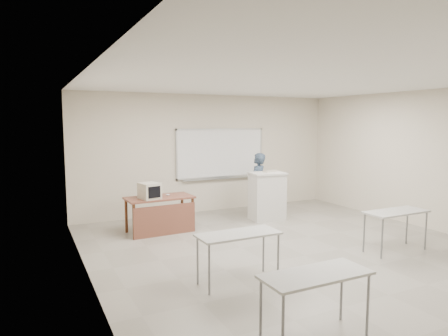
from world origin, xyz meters
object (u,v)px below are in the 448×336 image
instructor_desk (161,208)px  keyboard (271,171)px  podium (267,196)px  crt_monitor (149,191)px  whiteboard (221,154)px  mouse (168,195)px  presenter (258,185)px  laptop (153,193)px

instructor_desk → keyboard: size_ratio=3.08×
podium → crt_monitor: bearing=-173.4°
instructor_desk → podium: (2.60, 0.01, 0.03)m
whiteboard → keyboard: size_ratio=5.53×
whiteboard → instructor_desk: bearing=-144.8°
whiteboard → keyboard: whiteboard is taller
instructor_desk → mouse: 0.35m
instructor_desk → presenter: bearing=7.8°
podium → presenter: 0.50m
whiteboard → presenter: 1.34m
laptop → instructor_desk: bearing=-67.0°
whiteboard → mouse: size_ratio=28.31×
whiteboard → podium: whiteboard is taller
mouse → presenter: presenter is taller
mouse → presenter: bearing=14.6°
laptop → whiteboard: bearing=31.3°
laptop → mouse: bearing=-17.0°
keyboard → podium: bearing=-169.4°
crt_monitor → keyboard: (3.00, 0.10, 0.23)m
instructor_desk → mouse: mouse is taller
whiteboard → instructor_desk: (-2.10, -1.48, -0.94)m
whiteboard → instructor_desk: 2.74m
mouse → keyboard: (2.55, -0.07, 0.37)m
presenter → crt_monitor: bearing=-23.9°
laptop → mouse: 0.32m
crt_monitor → mouse: crt_monitor is taller
podium → keyboard: size_ratio=2.52×
whiteboard → laptop: 2.60m
instructor_desk → podium: podium is taller
whiteboard → laptop: (-2.20, -1.21, -0.67)m
whiteboard → presenter: (0.51, -1.02, -0.70)m
instructor_desk → crt_monitor: crt_monitor is taller
instructor_desk → podium: size_ratio=1.23×
crt_monitor → laptop: size_ratio=1.24×
presenter → laptop: bearing=-29.2°
podium → presenter: bearing=94.3°
mouse → presenter: (2.41, 0.30, 0.01)m
laptop → mouse: laptop is taller
instructor_desk → mouse: bearing=36.6°
laptop → presenter: (2.71, 0.20, -0.03)m
crt_monitor → mouse: 0.50m
instructor_desk → mouse: size_ratio=15.79×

